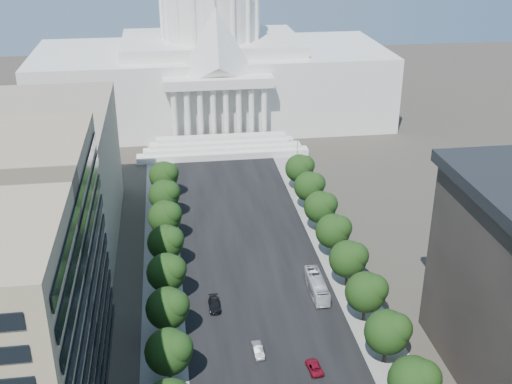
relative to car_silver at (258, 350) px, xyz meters
name	(u,v)px	position (x,y,z in m)	size (l,w,h in m)	color
road_asphalt	(247,248)	(2.88, 36.91, -0.76)	(30.00, 260.00, 0.01)	black
sidewalk_left	(162,254)	(-16.12, 36.91, -0.76)	(8.00, 260.00, 0.02)	gray
sidewalk_right	(329,242)	(21.88, 36.91, -0.76)	(8.00, 260.00, 0.02)	gray
capitol	(212,63)	(2.88, 131.80, 19.25)	(120.00, 56.00, 73.00)	white
office_block_left_far	(25,182)	(-45.12, 46.91, 14.24)	(38.00, 52.00, 30.00)	gray
tree_l_d	(170,351)	(-14.78, -5.29, 5.69)	(7.79, 7.60, 9.97)	#33261C
tree_l_e	(169,307)	(-14.78, 6.71, 5.69)	(7.79, 7.60, 9.97)	#33261C
tree_l_f	(168,272)	(-14.78, 18.71, 5.69)	(7.79, 7.60, 9.97)	#33261C
tree_l_g	(167,242)	(-14.78, 30.71, 5.69)	(7.79, 7.60, 9.97)	#33261C
tree_l_h	(166,216)	(-14.78, 42.71, 5.69)	(7.79, 7.60, 9.97)	#33261C
tree_l_i	(165,194)	(-14.78, 54.71, 5.69)	(7.79, 7.60, 9.97)	#33261C
tree_l_j	(165,175)	(-14.78, 66.71, 5.69)	(7.79, 7.60, 9.97)	#33261C
tree_r_c	(416,380)	(21.22, -17.29, 5.69)	(7.79, 7.60, 9.97)	#33261C
tree_r_d	(389,331)	(21.22, -5.29, 5.69)	(7.79, 7.60, 9.97)	#33261C
tree_r_e	(368,291)	(21.22, 6.71, 5.69)	(7.79, 7.60, 9.97)	#33261C
tree_r_f	(350,258)	(21.22, 18.71, 5.69)	(7.79, 7.60, 9.97)	#33261C
tree_r_g	(335,230)	(21.22, 30.71, 5.69)	(7.79, 7.60, 9.97)	#33261C
tree_r_h	(322,206)	(21.22, 42.71, 5.69)	(7.79, 7.60, 9.97)	#33261C
tree_r_i	(310,186)	(21.22, 54.71, 5.69)	(7.79, 7.60, 9.97)	#33261C
tree_r_j	(301,168)	(21.22, 66.71, 5.69)	(7.79, 7.60, 9.97)	#33261C
streetlight_c	(375,293)	(22.78, 6.91, 5.06)	(2.61, 0.44, 9.00)	gray
streetlight_d	(340,230)	(22.78, 31.91, 5.06)	(2.61, 0.44, 9.00)	gray
streetlight_e	(315,184)	(22.78, 56.91, 5.06)	(2.61, 0.44, 9.00)	gray
streetlight_f	(295,150)	(22.78, 81.91, 5.06)	(2.61, 0.44, 9.00)	gray
car_silver	(258,350)	(0.00, 0.00, 0.00)	(1.61, 4.61, 1.52)	#95989C
car_red	(314,367)	(8.67, -5.53, -0.10)	(2.18, 4.74, 1.32)	maroon
car_dark_b	(214,305)	(-6.32, 14.66, 0.02)	(2.18, 5.36, 1.56)	black
city_bus	(317,286)	(14.32, 17.07, 0.89)	(2.77, 11.83, 3.30)	silver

